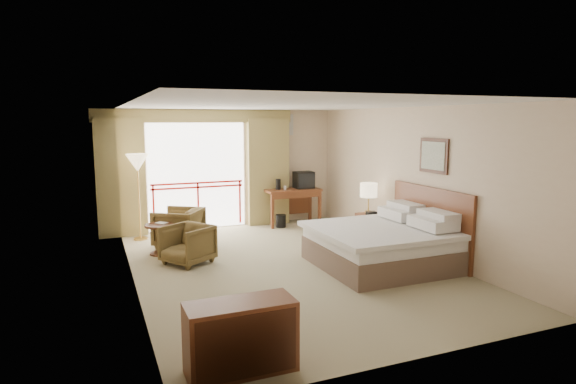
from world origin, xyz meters
name	(u,v)px	position (x,y,z in m)	size (l,w,h in m)	color
floor	(288,266)	(0.00, 0.00, 0.00)	(7.00, 7.00, 0.00)	gray
ceiling	(288,105)	(0.00, 0.00, 2.70)	(7.00, 7.00, 0.00)	white
wall_back	(231,168)	(0.00, 3.50, 1.35)	(5.00, 5.00, 0.00)	beige
wall_front	(422,232)	(0.00, -3.50, 1.35)	(5.00, 5.00, 0.00)	beige
wall_left	(131,196)	(-2.50, 0.00, 1.35)	(7.00, 7.00, 0.00)	beige
wall_right	(412,180)	(2.50, 0.00, 1.35)	(7.00, 7.00, 0.00)	beige
balcony_door	(197,176)	(-0.80, 3.48, 1.20)	(2.40, 2.40, 0.00)	white
balcony_railing	(198,193)	(-0.80, 3.46, 0.81)	(2.09, 0.03, 1.02)	#B6150F
curtain_left	(121,178)	(-2.45, 3.35, 1.25)	(1.00, 0.26, 2.50)	olive
curtain_right	(268,172)	(0.85, 3.35, 1.25)	(1.00, 0.26, 2.50)	olive
valance	(197,116)	(-0.80, 3.38, 2.55)	(4.40, 0.22, 0.28)	olive
hvac_vent	(283,125)	(1.30, 3.47, 2.35)	(0.50, 0.04, 0.50)	silver
bed	(383,244)	(1.50, -0.60, 0.38)	(2.13, 2.06, 0.97)	brown
headboard	(430,224)	(2.46, -0.60, 0.65)	(0.06, 2.10, 1.30)	#572A18
framed_art	(434,156)	(2.47, -0.60, 1.85)	(0.04, 0.72, 0.60)	black
nightstand	(369,228)	(2.14, 0.88, 0.29)	(0.40, 0.48, 0.58)	#572A18
table_lamp	(369,191)	(2.14, 0.93, 1.05)	(0.34, 0.34, 0.61)	tan
phone	(371,214)	(2.09, 0.73, 0.62)	(0.19, 0.15, 0.08)	black
desk	(291,196)	(1.35, 3.11, 0.66)	(1.30, 0.63, 0.85)	#572A18
tv	(304,180)	(1.65, 3.05, 1.05)	(0.44, 0.35, 0.40)	black
coffee_maker	(278,184)	(1.00, 3.05, 0.98)	(0.12, 0.12, 0.26)	black
cup	(285,188)	(1.15, 3.00, 0.89)	(0.07, 0.07, 0.09)	white
wastebasket	(281,221)	(0.98, 2.84, 0.15)	(0.23, 0.23, 0.29)	black
armchair_far	(179,246)	(-1.50, 1.99, 0.00)	(0.81, 0.84, 0.76)	#4C3C1F
armchair_near	(188,263)	(-1.55, 0.79, 0.00)	(0.72, 0.75, 0.68)	#4C3C1F
side_table	(159,234)	(-1.92, 1.55, 0.39)	(0.52, 0.52, 0.56)	black
book	(159,224)	(-1.92, 1.55, 0.57)	(0.15, 0.20, 0.02)	white
floor_lamp	(137,166)	(-2.14, 2.88, 1.53)	(0.45, 0.45, 1.78)	tan
dresser	(241,337)	(-1.75, -3.04, 0.36)	(1.07, 0.45, 0.71)	#572A18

